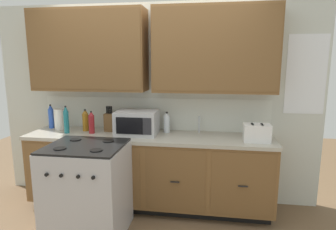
{
  "coord_description": "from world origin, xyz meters",
  "views": [
    {
      "loc": [
        0.73,
        -2.93,
        1.76
      ],
      "look_at": [
        0.24,
        0.27,
        1.15
      ],
      "focal_mm": 31.05,
      "sensor_mm": 36.0,
      "label": 1
    }
  ],
  "objects_px": {
    "stove_range": "(87,190)",
    "toaster": "(257,133)",
    "bottle_amber": "(86,120)",
    "knife_block": "(110,122)",
    "paper_towel_roll": "(59,119)",
    "microwave": "(137,123)",
    "bottle_teal": "(66,120)",
    "bottle_clear": "(167,123)",
    "bottle_red": "(91,122)",
    "bottle_blue": "(51,117)"
  },
  "relations": [
    {
      "from": "bottle_red",
      "to": "bottle_teal",
      "type": "bearing_deg",
      "value": -172.69
    },
    {
      "from": "bottle_red",
      "to": "bottle_teal",
      "type": "height_order",
      "value": "bottle_teal"
    },
    {
      "from": "bottle_red",
      "to": "bottle_clear",
      "type": "distance_m",
      "value": 0.9
    },
    {
      "from": "toaster",
      "to": "knife_block",
      "type": "distance_m",
      "value": 1.74
    },
    {
      "from": "microwave",
      "to": "toaster",
      "type": "bearing_deg",
      "value": -4.85
    },
    {
      "from": "microwave",
      "to": "bottle_amber",
      "type": "height_order",
      "value": "microwave"
    },
    {
      "from": "microwave",
      "to": "bottle_blue",
      "type": "height_order",
      "value": "bottle_blue"
    },
    {
      "from": "toaster",
      "to": "bottle_clear",
      "type": "height_order",
      "value": "bottle_clear"
    },
    {
      "from": "bottle_amber",
      "to": "bottle_teal",
      "type": "height_order",
      "value": "bottle_teal"
    },
    {
      "from": "toaster",
      "to": "bottle_clear",
      "type": "xyz_separation_m",
      "value": [
        -1.02,
        0.25,
        0.03
      ]
    },
    {
      "from": "microwave",
      "to": "bottle_clear",
      "type": "xyz_separation_m",
      "value": [
        0.33,
        0.14,
        -0.02
      ]
    },
    {
      "from": "microwave",
      "to": "knife_block",
      "type": "xyz_separation_m",
      "value": [
        -0.38,
        0.11,
        -0.02
      ]
    },
    {
      "from": "knife_block",
      "to": "bottle_blue",
      "type": "distance_m",
      "value": 0.8
    },
    {
      "from": "bottle_blue",
      "to": "knife_block",
      "type": "bearing_deg",
      "value": -2.14
    },
    {
      "from": "stove_range",
      "to": "bottle_clear",
      "type": "relative_size",
      "value": 3.77
    },
    {
      "from": "knife_block",
      "to": "bottle_blue",
      "type": "height_order",
      "value": "knife_block"
    },
    {
      "from": "toaster",
      "to": "bottle_teal",
      "type": "height_order",
      "value": "bottle_teal"
    },
    {
      "from": "knife_block",
      "to": "bottle_red",
      "type": "relative_size",
      "value": 1.15
    },
    {
      "from": "paper_towel_roll",
      "to": "bottle_blue",
      "type": "relative_size",
      "value": 0.85
    },
    {
      "from": "bottle_red",
      "to": "bottle_teal",
      "type": "relative_size",
      "value": 0.81
    },
    {
      "from": "bottle_amber",
      "to": "stove_range",
      "type": "bearing_deg",
      "value": -66.28
    },
    {
      "from": "microwave",
      "to": "bottle_red",
      "type": "xyz_separation_m",
      "value": [
        -0.55,
        -0.04,
        -0.01
      ]
    },
    {
      "from": "bottle_red",
      "to": "bottle_teal",
      "type": "distance_m",
      "value": 0.3
    },
    {
      "from": "knife_block",
      "to": "bottle_amber",
      "type": "xyz_separation_m",
      "value": [
        -0.3,
        -0.05,
        0.02
      ]
    },
    {
      "from": "bottle_blue",
      "to": "bottle_teal",
      "type": "relative_size",
      "value": 0.93
    },
    {
      "from": "bottle_blue",
      "to": "bottle_teal",
      "type": "xyz_separation_m",
      "value": [
        0.32,
        -0.22,
        0.01
      ]
    },
    {
      "from": "microwave",
      "to": "bottle_clear",
      "type": "distance_m",
      "value": 0.36
    },
    {
      "from": "paper_towel_roll",
      "to": "bottle_amber",
      "type": "relative_size",
      "value": 0.96
    },
    {
      "from": "bottle_amber",
      "to": "bottle_red",
      "type": "bearing_deg",
      "value": -40.59
    },
    {
      "from": "bottle_blue",
      "to": "bottle_clear",
      "type": "relative_size",
      "value": 1.22
    },
    {
      "from": "paper_towel_roll",
      "to": "bottle_amber",
      "type": "distance_m",
      "value": 0.36
    },
    {
      "from": "bottle_clear",
      "to": "paper_towel_roll",
      "type": "bearing_deg",
      "value": -178.2
    },
    {
      "from": "paper_towel_roll",
      "to": "bottle_red",
      "type": "bearing_deg",
      "value": -15.0
    },
    {
      "from": "stove_range",
      "to": "toaster",
      "type": "xyz_separation_m",
      "value": [
        1.71,
        0.53,
        0.53
      ]
    },
    {
      "from": "stove_range",
      "to": "bottle_amber",
      "type": "xyz_separation_m",
      "value": [
        -0.31,
        0.71,
        0.56
      ]
    },
    {
      "from": "microwave",
      "to": "bottle_amber",
      "type": "xyz_separation_m",
      "value": [
        -0.67,
        0.07,
        -0.01
      ]
    },
    {
      "from": "bottle_red",
      "to": "bottle_blue",
      "type": "distance_m",
      "value": 0.65
    },
    {
      "from": "stove_range",
      "to": "paper_towel_roll",
      "type": "bearing_deg",
      "value": 132.54
    },
    {
      "from": "microwave",
      "to": "bottle_teal",
      "type": "height_order",
      "value": "bottle_teal"
    },
    {
      "from": "paper_towel_roll",
      "to": "microwave",
      "type": "bearing_deg",
      "value": -5.11
    },
    {
      "from": "bottle_amber",
      "to": "bottle_clear",
      "type": "xyz_separation_m",
      "value": [
        1.01,
        0.07,
        -0.01
      ]
    },
    {
      "from": "stove_range",
      "to": "toaster",
      "type": "relative_size",
      "value": 3.39
    },
    {
      "from": "knife_block",
      "to": "bottle_teal",
      "type": "height_order",
      "value": "bottle_teal"
    },
    {
      "from": "stove_range",
      "to": "paper_towel_roll",
      "type": "height_order",
      "value": "paper_towel_roll"
    },
    {
      "from": "bottle_teal",
      "to": "bottle_clear",
      "type": "height_order",
      "value": "bottle_teal"
    },
    {
      "from": "toaster",
      "to": "paper_towel_roll",
      "type": "distance_m",
      "value": 2.4
    },
    {
      "from": "stove_range",
      "to": "knife_block",
      "type": "relative_size",
      "value": 3.06
    },
    {
      "from": "paper_towel_roll",
      "to": "bottle_amber",
      "type": "xyz_separation_m",
      "value": [
        0.36,
        -0.02,
        0.0
      ]
    },
    {
      "from": "microwave",
      "to": "bottle_teal",
      "type": "xyz_separation_m",
      "value": [
        -0.85,
        -0.08,
        0.02
      ]
    },
    {
      "from": "bottle_clear",
      "to": "bottle_red",
      "type": "bearing_deg",
      "value": -168.87
    }
  ]
}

